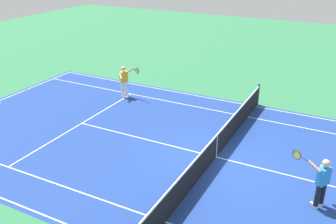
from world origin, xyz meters
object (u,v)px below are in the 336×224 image
Objects in this scene: tennis_net at (217,146)px; tennis_player_near at (124,80)px; tennis_player_far at (321,180)px; tennis_ball at (199,172)px.

tennis_net is 7.44m from tennis_player_near.
tennis_ball is at bearing -0.73° from tennis_player_far.
tennis_ball is (0.15, 1.27, -0.46)m from tennis_net.
tennis_player_far is at bearing 179.27° from tennis_ball.
tennis_net is 6.89× the size of tennis_player_near.
tennis_player_near is at bearing -25.81° from tennis_player_far.
tennis_player_near is 8.05m from tennis_ball.
tennis_net reaches higher than tennis_ball.
tennis_player_far is 25.71× the size of tennis_ball.
tennis_player_far is 4.04m from tennis_ball.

